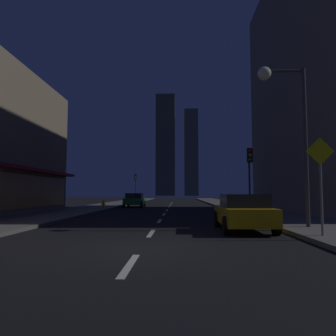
{
  "coord_description": "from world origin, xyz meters",
  "views": [
    {
      "loc": [
        1.03,
        -8.75,
        1.51
      ],
      "look_at": [
        0.0,
        21.79,
        3.86
      ],
      "focal_mm": 34.26,
      "sensor_mm": 36.0,
      "label": 1
    }
  ],
  "objects": [
    {
      "name": "sidewalk_left",
      "position": [
        -7.0,
        32.0,
        0.07
      ],
      "size": [
        4.0,
        76.0,
        0.15
      ],
      "primitive_type": "cube",
      "color": "#605E59",
      "rests_on": "ground"
    },
    {
      "name": "pedestrian_crossing_sign",
      "position": [
        5.6,
        1.7,
        2.02
      ],
      "size": [
        0.91,
        0.08,
        3.15
      ],
      "color": "slate",
      "rests_on": "sidewalk_right"
    },
    {
      "name": "street_lamp_right",
      "position": [
        5.38,
        4.34,
        5.07
      ],
      "size": [
        1.96,
        0.56,
        6.58
      ],
      "color": "#38383D",
      "rests_on": "sidewalk_right"
    },
    {
      "name": "skyscraper_distant_tall",
      "position": [
        -5.19,
        140.83,
        23.72
      ],
      "size": [
        8.91,
        8.0,
        47.43
      ],
      "primitive_type": "cube",
      "color": "#534F3E",
      "rests_on": "ground"
    },
    {
      "name": "traffic_light_near_right",
      "position": [
        5.5,
        11.51,
        3.19
      ],
      "size": [
        0.32,
        0.48,
        4.2
      ],
      "color": "#2D2D2D",
      "rests_on": "sidewalk_right"
    },
    {
      "name": "ground_plane",
      "position": [
        0.0,
        32.0,
        -0.05
      ],
      "size": [
        78.0,
        136.0,
        0.1
      ],
      "primitive_type": "cube",
      "color": "black"
    },
    {
      "name": "traffic_light_far_left",
      "position": [
        -5.5,
        39.47,
        3.19
      ],
      "size": [
        0.32,
        0.48,
        4.2
      ],
      "color": "#2D2D2D",
      "rests_on": "sidewalk_left"
    },
    {
      "name": "sidewalk_right",
      "position": [
        7.0,
        32.0,
        0.07
      ],
      "size": [
        4.0,
        76.0,
        0.15
      ],
      "primitive_type": "cube",
      "color": "#605E59",
      "rests_on": "ground"
    },
    {
      "name": "skyscraper_distant_mid",
      "position": [
        6.83,
        139.84,
        20.11
      ],
      "size": [
        6.3,
        6.7,
        40.23
      ],
      "primitive_type": "cube",
      "color": "#605B48",
      "rests_on": "ground"
    },
    {
      "name": "lane_marking_center",
      "position": [
        0.0,
        18.8,
        0.01
      ],
      "size": [
        0.16,
        43.8,
        0.01
      ],
      "color": "silver",
      "rests_on": "ground"
    },
    {
      "name": "car_parked_near",
      "position": [
        3.6,
        4.2,
        0.74
      ],
      "size": [
        1.98,
        4.24,
        1.45
      ],
      "color": "gold",
      "rests_on": "ground"
    },
    {
      "name": "fire_hydrant_far_left",
      "position": [
        -5.9,
        20.54,
        0.45
      ],
      "size": [
        0.42,
        0.3,
        0.65
      ],
      "color": "gold",
      "rests_on": "sidewalk_left"
    },
    {
      "name": "car_parked_far",
      "position": [
        -3.6,
        24.77,
        0.74
      ],
      "size": [
        1.98,
        4.24,
        1.45
      ],
      "color": "#1E722D",
      "rests_on": "ground"
    }
  ]
}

